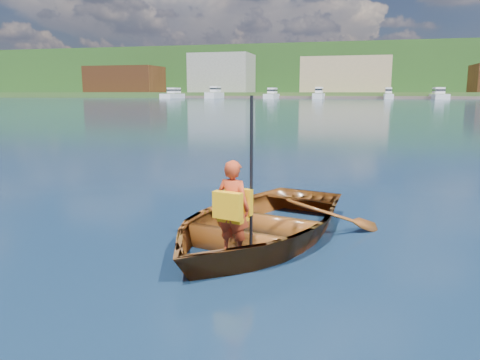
{
  "coord_description": "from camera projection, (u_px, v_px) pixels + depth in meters",
  "views": [
    {
      "loc": [
        0.39,
        -6.49,
        1.92
      ],
      "look_at": [
        -1.09,
        -0.66,
        0.79
      ],
      "focal_mm": 35.0,
      "sensor_mm": 36.0,
      "label": 1
    }
  ],
  "objects": [
    {
      "name": "ground",
      "position": [
        326.0,
        230.0,
        6.63
      ],
      "size": [
        600.0,
        600.0,
        0.0
      ],
      "color": "#132A43",
      "rests_on": "ground"
    },
    {
      "name": "rowboat",
      "position": [
        257.0,
        222.0,
        6.16
      ],
      "size": [
        3.53,
        4.28,
        0.77
      ],
      "color": "brown",
      "rests_on": "ground"
    },
    {
      "name": "child_paddler",
      "position": [
        233.0,
        207.0,
        5.24
      ],
      "size": [
        0.45,
        0.41,
        1.79
      ],
      "color": "#C63E1D",
      "rests_on": "ground"
    },
    {
      "name": "shoreline",
      "position": [
        360.0,
        75.0,
        230.15
      ],
      "size": [
        400.0,
        140.0,
        22.0
      ],
      "color": "#375621",
      "rests_on": "ground"
    },
    {
      "name": "dock",
      "position": [
        363.0,
        97.0,
        147.23
      ],
      "size": [
        159.92,
        14.41,
        0.8
      ],
      "color": "brown",
      "rests_on": "ground"
    },
    {
      "name": "waterfront_buildings",
      "position": [
        337.0,
        76.0,
        164.27
      ],
      "size": [
        202.0,
        16.0,
        14.0
      ],
      "color": "maroon",
      "rests_on": "ground"
    },
    {
      "name": "marina_yachts",
      "position": [
        351.0,
        95.0,
        143.5
      ],
      "size": [
        138.46,
        13.91,
        4.19
      ],
      "color": "white",
      "rests_on": "ground"
    },
    {
      "name": "hillside_trees",
      "position": [
        452.0,
        58.0,
        221.24
      ],
      "size": [
        303.77,
        88.23,
        25.19
      ],
      "color": "#382314",
      "rests_on": "ground"
    }
  ]
}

